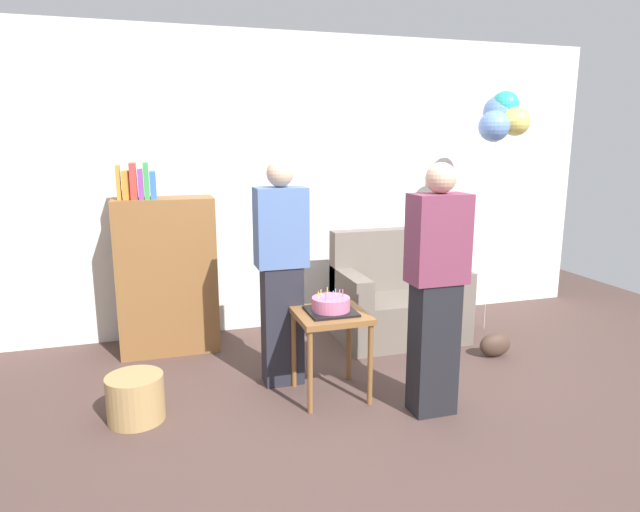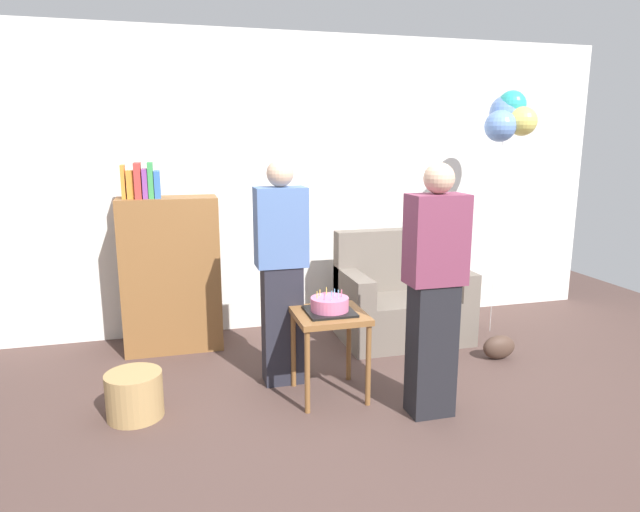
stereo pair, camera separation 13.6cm
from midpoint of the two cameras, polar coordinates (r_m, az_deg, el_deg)
The scene contains 11 objects.
ground_plane at distance 3.74m, azimuth 5.83°, elevation -16.29°, with size 8.00×8.00×0.00m, color #4C3833.
wall_back at distance 5.26m, azimuth -2.66°, elevation 7.40°, with size 6.00×0.10×2.70m, color silver.
couch at distance 5.05m, azimuth 7.17°, elevation -4.54°, with size 1.10×0.70×0.96m.
bookshelf at distance 4.79m, azimuth -16.34°, elevation -1.68°, with size 0.80×0.36×1.58m.
side_table at distance 3.83m, azimuth 0.09°, elevation -7.15°, with size 0.48×0.48×0.61m.
birthday_cake at distance 3.79m, azimuth 0.09°, elevation -5.10°, with size 0.32×0.32×0.17m.
person_blowing_candles at distance 3.97m, azimuth -4.96°, elevation -1.72°, with size 0.36×0.22×1.63m.
person_holding_cake at distance 3.58m, azimuth 10.77°, elevation -3.42°, with size 0.36×0.22×1.63m.
wicker_basket at distance 3.85m, azimuth -19.43°, elevation -13.61°, with size 0.36×0.36×0.30m, color #A88451.
handbag at distance 4.84m, azimuth 16.79°, elevation -8.74°, with size 0.28×0.14×0.20m, color #473328.
balloon_bunch at distance 5.26m, azimuth 17.55°, elevation 13.53°, with size 0.45×0.44×2.18m.
Camera 1 is at (-1.38, -3.00, 1.77)m, focal length 31.12 mm.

